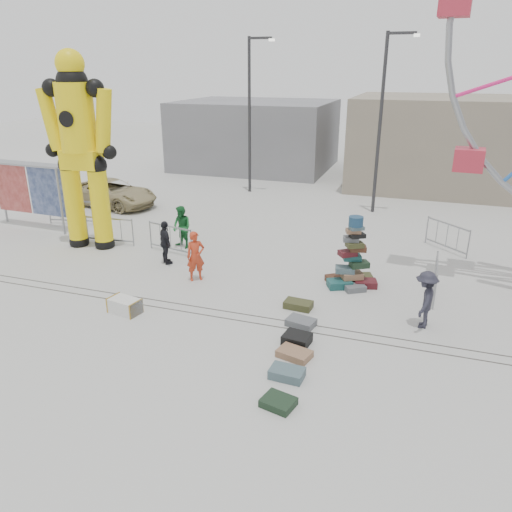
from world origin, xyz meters
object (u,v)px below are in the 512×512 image
(steamer_trunk, at_px, (125,306))
(parked_suv, at_px, (111,193))
(banner_scaffold, at_px, (27,180))
(barricade_dummy_c, at_px, (170,239))
(barricade_dummy_a, at_px, (71,212))
(pedestrian_green, at_px, (182,227))
(pedestrian_black, at_px, (166,243))
(crash_test_dummy, at_px, (80,145))
(barricade_wheel_back, at_px, (447,237))
(barricade_wheel_front, at_px, (435,279))
(lamp_post_left, at_px, (251,109))
(pedestrian_grey, at_px, (425,300))
(suitcase_tower, at_px, (352,266))
(pedestrian_red, at_px, (196,256))
(barricade_dummy_b, at_px, (110,231))
(lamp_post_right, at_px, (383,116))

(steamer_trunk, distance_m, parked_suv, 12.15)
(banner_scaffold, height_order, barricade_dummy_c, banner_scaffold)
(barricade_dummy_a, bearing_deg, pedestrian_green, -22.24)
(barricade_dummy_c, bearing_deg, parked_suv, 152.62)
(banner_scaffold, bearing_deg, barricade_dummy_a, 40.28)
(pedestrian_green, bearing_deg, pedestrian_black, -59.67)
(crash_test_dummy, height_order, barricade_wheel_back, crash_test_dummy)
(barricade_wheel_front, distance_m, pedestrian_black, 9.04)
(lamp_post_left, bearing_deg, pedestrian_grey, -54.14)
(barricade_dummy_a, relative_size, parked_suv, 0.42)
(suitcase_tower, height_order, barricade_wheel_back, suitcase_tower)
(pedestrian_red, xyz_separation_m, parked_suv, (-7.97, 7.10, -0.17))
(steamer_trunk, bearing_deg, barricade_dummy_c, 113.05)
(suitcase_tower, xyz_separation_m, barricade_dummy_a, (-12.77, 2.60, -0.09))
(steamer_trunk, relative_size, pedestrian_grey, 0.57)
(barricade_wheel_back, relative_size, pedestrian_red, 1.21)
(barricade_dummy_b, bearing_deg, pedestrian_red, -28.11)
(suitcase_tower, relative_size, pedestrian_red, 1.39)
(lamp_post_right, bearing_deg, banner_scaffold, -152.00)
(barricade_dummy_a, relative_size, pedestrian_green, 1.22)
(barricade_dummy_a, height_order, pedestrian_red, pedestrian_red)
(banner_scaffold, relative_size, barricade_wheel_front, 1.96)
(pedestrian_red, bearing_deg, crash_test_dummy, 123.55)
(banner_scaffold, height_order, pedestrian_red, banner_scaffold)
(barricade_dummy_b, xyz_separation_m, barricade_dummy_c, (2.74, -0.14, 0.00))
(lamp_post_right, distance_m, banner_scaffold, 15.75)
(steamer_trunk, bearing_deg, pedestrian_green, 110.10)
(barricade_dummy_c, distance_m, pedestrian_green, 0.76)
(pedestrian_green, bearing_deg, pedestrian_red, -32.30)
(barricade_wheel_back, relative_size, parked_suv, 0.42)
(barricade_dummy_a, xyz_separation_m, barricade_wheel_back, (15.70, 1.76, 0.00))
(banner_scaffold, bearing_deg, barricade_dummy_b, -7.81)
(lamp_post_left, height_order, crash_test_dummy, lamp_post_left)
(crash_test_dummy, height_order, barricade_dummy_b, crash_test_dummy)
(crash_test_dummy, bearing_deg, pedestrian_black, -17.10)
(parked_suv, bearing_deg, banner_scaffold, 174.32)
(suitcase_tower, bearing_deg, barricade_wheel_front, -22.70)
(suitcase_tower, distance_m, pedestrian_green, 6.87)
(crash_test_dummy, xyz_separation_m, steamer_trunk, (4.33, -4.46, -3.69))
(barricade_dummy_c, height_order, pedestrian_black, pedestrian_black)
(lamp_post_right, xyz_separation_m, barricade_dummy_a, (-12.55, -6.37, -3.93))
(barricade_wheel_back, bearing_deg, pedestrian_black, -110.68)
(pedestrian_green, bearing_deg, barricade_wheel_back, 39.99)
(crash_test_dummy, height_order, pedestrian_red, crash_test_dummy)
(suitcase_tower, bearing_deg, pedestrian_black, 159.24)
(pedestrian_green, height_order, parked_suv, pedestrian_green)
(pedestrian_grey, bearing_deg, banner_scaffold, -96.13)
(barricade_dummy_b, distance_m, barricade_wheel_back, 12.99)
(barricade_wheel_back, xyz_separation_m, pedestrian_red, (-7.81, -5.58, 0.28))
(pedestrian_red, height_order, parked_suv, pedestrian_red)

